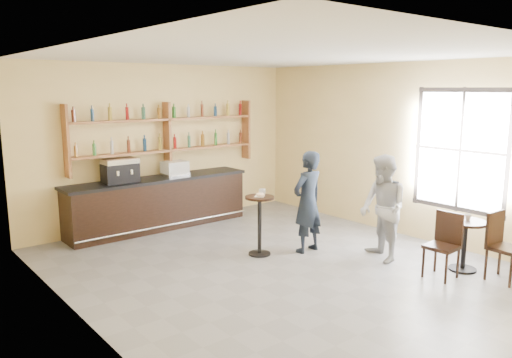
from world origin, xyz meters
TOP-DOWN VIEW (x-y plane):
  - floor at (0.00, 0.00)m, footprint 7.00×7.00m
  - ceiling at (0.00, 0.00)m, footprint 7.00×7.00m
  - wall_back at (0.00, 3.50)m, footprint 7.00×0.00m
  - wall_left at (-3.00, 0.00)m, footprint 0.00×7.00m
  - wall_right at (3.00, 0.00)m, footprint 0.00×7.00m
  - window_pane at (2.99, -1.20)m, footprint 0.00×2.00m
  - window_frame at (2.99, -1.20)m, footprint 0.04×1.70m
  - shelf_unit at (0.00, 3.37)m, footprint 4.00×0.26m
  - liquor_bottles at (0.00, 3.37)m, footprint 3.68×0.10m
  - bar_counter at (-0.36, 3.15)m, footprint 3.72×0.73m
  - espresso_machine at (-1.13, 3.15)m, footprint 0.64×0.43m
  - pastry_case at (0.02, 3.15)m, footprint 0.49×0.40m
  - pedestal_table at (0.15, 0.65)m, footprint 0.53×0.53m
  - napkin at (0.15, 0.65)m, footprint 0.22×0.22m
  - donut at (0.16, 0.64)m, footprint 0.14×0.14m
  - cup_pedestal at (0.29, 0.75)m, footprint 0.12×0.12m
  - man_main at (0.89, 0.27)m, footprint 0.65×0.46m
  - cafe_table at (2.09, -1.86)m, footprint 0.72×0.72m
  - cup_cafe at (2.14, -1.86)m, footprint 0.13×0.13m
  - chair_west at (1.54, -1.81)m, footprint 0.43×0.43m
  - chair_south at (2.14, -2.46)m, footprint 0.46×0.46m
  - patron_second at (1.51, -0.79)m, footprint 0.92×1.02m

SIDE VIEW (x-z plane):
  - floor at x=0.00m, z-range 0.00..0.00m
  - cafe_table at x=2.09m, z-range 0.00..0.77m
  - chair_west at x=1.54m, z-range 0.00..0.96m
  - pedestal_table at x=0.15m, z-range 0.00..0.99m
  - chair_south at x=2.14m, z-range 0.00..0.99m
  - bar_counter at x=-0.36m, z-range 0.00..1.01m
  - cup_cafe at x=2.14m, z-range 0.77..0.86m
  - patron_second at x=1.51m, z-range 0.00..1.70m
  - man_main at x=0.89m, z-range 0.00..1.71m
  - napkin at x=0.15m, z-range 0.99..0.99m
  - donut at x=0.16m, z-range 0.99..1.04m
  - cup_pedestal at x=0.29m, z-range 0.99..1.08m
  - pastry_case at x=0.02m, z-range 1.01..1.30m
  - espresso_machine at x=-1.13m, z-range 1.01..1.45m
  - wall_back at x=0.00m, z-range -1.90..5.10m
  - wall_left at x=-3.00m, z-range -1.90..5.10m
  - wall_right at x=3.00m, z-range -1.90..5.10m
  - window_frame at x=2.99m, z-range 0.65..2.75m
  - window_pane at x=2.99m, z-range 0.70..2.70m
  - shelf_unit at x=0.00m, z-range 1.11..2.51m
  - liquor_bottles at x=0.00m, z-range 1.48..2.48m
  - ceiling at x=0.00m, z-range 3.20..3.20m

